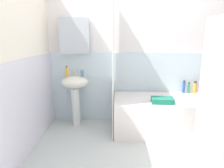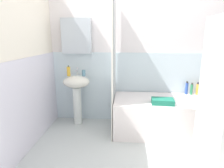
{
  "view_description": "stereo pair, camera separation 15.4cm",
  "coord_description": "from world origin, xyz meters",
  "views": [
    {
      "loc": [
        -0.43,
        -1.96,
        1.46
      ],
      "look_at": [
        -0.48,
        0.73,
        0.79
      ],
      "focal_mm": 30.49,
      "sensor_mm": 36.0,
      "label": 1
    },
    {
      "loc": [
        -0.28,
        -1.95,
        1.46
      ],
      "look_at": [
        -0.48,
        0.73,
        0.79
      ],
      "focal_mm": 30.49,
      "sensor_mm": 36.0,
      "label": 2
    }
  ],
  "objects": [
    {
      "name": "faucet",
      "position": [
        -1.1,
        1.11,
        0.9
      ],
      "size": [
        0.03,
        0.12,
        0.12
      ],
      "color": "silver",
      "rests_on": "sink"
    },
    {
      "name": "wall_left_tiled",
      "position": [
        -1.57,
        0.34,
        1.12
      ],
      "size": [
        0.07,
        1.81,
        2.4
      ],
      "color": "white",
      "rests_on": "ground_plane"
    },
    {
      "name": "toothbrush_cup",
      "position": [
        -0.97,
        1.03,
        0.89
      ],
      "size": [
        0.06,
        0.06,
        0.1
      ],
      "primitive_type": "cylinder",
      "color": "slate",
      "rests_on": "sink"
    },
    {
      "name": "lotion_bottle",
      "position": [
        0.99,
        1.13,
        0.63
      ],
      "size": [
        0.06,
        0.06,
        0.21
      ],
      "color": "#CB5168",
      "rests_on": "bathtub"
    },
    {
      "name": "soap_dispenser",
      "position": [
        -1.21,
        1.01,
        0.92
      ],
      "size": [
        0.06,
        0.06,
        0.17
      ],
      "color": "gold",
      "rests_on": "sink"
    },
    {
      "name": "body_wash_bottle",
      "position": [
        0.79,
        1.13,
        0.62
      ],
      "size": [
        0.04,
        0.04,
        0.19
      ],
      "color": "#2A7F51",
      "rests_on": "bathtub"
    },
    {
      "name": "bathtub",
      "position": [
        0.32,
        0.85,
        0.27
      ],
      "size": [
        1.54,
        0.75,
        0.53
      ],
      "primitive_type": "cube",
      "color": "white",
      "rests_on": "ground_plane"
    },
    {
      "name": "wall_back_tiled",
      "position": [
        -0.07,
        1.26,
        1.14
      ],
      "size": [
        3.6,
        0.18,
        2.4
      ],
      "color": "white",
      "rests_on": "ground_plane"
    },
    {
      "name": "ground_plane",
      "position": [
        0.0,
        0.0,
        -0.02
      ],
      "size": [
        4.8,
        5.6,
        0.04
      ],
      "primitive_type": "cube",
      "color": "silver"
    },
    {
      "name": "conditioner_bottle",
      "position": [
        0.71,
        1.15,
        0.64
      ],
      "size": [
        0.05,
        0.05,
        0.21
      ],
      "color": "#2C4BA3",
      "rests_on": "bathtub"
    },
    {
      "name": "shampoo_bottle",
      "position": [
        0.89,
        1.14,
        0.63
      ],
      "size": [
        0.06,
        0.06,
        0.2
      ],
      "color": "gold",
      "rests_on": "bathtub"
    },
    {
      "name": "shower_curtain",
      "position": [
        -0.47,
        0.85,
        1.0
      ],
      "size": [
        0.01,
        0.75,
        2.0
      ],
      "color": "white",
      "rests_on": "ground_plane"
    },
    {
      "name": "towel_folded",
      "position": [
        0.24,
        0.64,
        0.57
      ],
      "size": [
        0.32,
        0.21,
        0.07
      ],
      "primitive_type": "cube",
      "rotation": [
        0.0,
        0.0,
        -0.07
      ],
      "color": "#1D6D56",
      "rests_on": "bathtub"
    },
    {
      "name": "sink",
      "position": [
        -1.1,
        1.03,
        0.61
      ],
      "size": [
        0.44,
        0.34,
        0.84
      ],
      "color": "silver",
      "rests_on": "ground_plane"
    }
  ]
}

